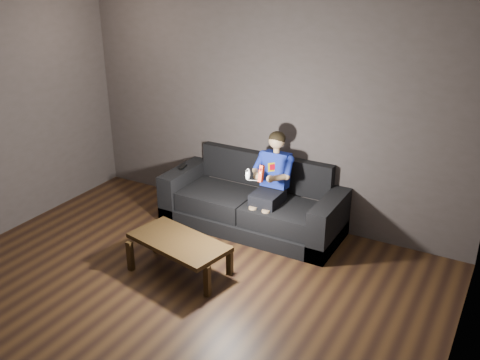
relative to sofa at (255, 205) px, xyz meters
The scene contains 10 objects.
floor 2.17m from the sofa, 90.37° to the right, with size 5.00×5.00×0.00m, color black.
back_wall 1.13m from the sofa, 92.31° to the left, with size 5.00×0.04×2.70m, color #3B3533.
right_wall 3.46m from the sofa, 40.89° to the right, with size 0.04×5.00×2.70m, color #3B3533.
ceiling 3.24m from the sofa, 90.37° to the right, with size 5.00×5.00×0.02m, color white.
sofa is the anchor object (origin of this frame).
child 0.51m from the sofa, 12.75° to the right, with size 0.46×0.57×1.13m.
wii_remote_red 0.88m from the sofa, 56.04° to the right, with size 0.06×0.08×0.19m.
nunchuk_white 0.80m from the sofa, 70.97° to the right, with size 0.07×0.09×0.14m.
wii_remote_black 1.03m from the sofa, behind, with size 0.07×0.17×0.03m.
coffee_table 1.32m from the sofa, 98.12° to the right, with size 1.13×0.72×0.38m.
Camera 1 is at (2.70, -3.00, 3.07)m, focal length 40.00 mm.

